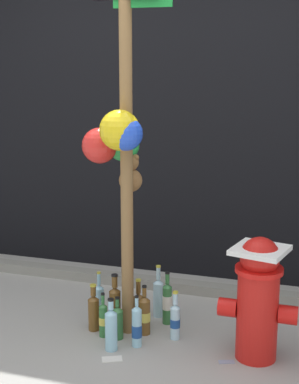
% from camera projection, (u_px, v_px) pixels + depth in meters
% --- Properties ---
extents(ground_plane, '(14.00, 14.00, 0.00)m').
position_uv_depth(ground_plane, '(92.00, 362.00, 3.44)').
color(ground_plane, '#9E9B93').
extents(building_wall, '(10.00, 0.20, 3.23)m').
position_uv_depth(building_wall, '(169.00, 81.00, 4.67)').
color(building_wall, black).
rests_on(building_wall, ground_plane).
extents(curb_strip, '(8.00, 0.12, 0.08)m').
position_uv_depth(curb_strip, '(152.00, 283.00, 4.58)').
color(curb_strip, gray).
rests_on(curb_strip, ground_plane).
extents(memorial_post, '(0.61, 0.50, 2.49)m').
position_uv_depth(memorial_post, '(121.00, 117.00, 3.54)').
color(memorial_post, olive).
rests_on(memorial_post, ground_plane).
extents(fire_hydrant, '(0.47, 0.36, 0.76)m').
position_uv_depth(fire_hydrant, '(258.00, 296.00, 3.41)').
color(fire_hydrant, red).
rests_on(fire_hydrant, ground_plane).
extents(bottle_0, '(0.08, 0.08, 0.34)m').
position_uv_depth(bottle_0, '(144.00, 315.00, 3.77)').
color(bottle_0, brown).
rests_on(bottle_0, ground_plane).
extents(bottle_1, '(0.07, 0.07, 0.32)m').
position_uv_depth(bottle_1, '(94.00, 311.00, 3.83)').
color(bottle_1, brown).
rests_on(bottle_1, ground_plane).
extents(bottle_2, '(0.07, 0.07, 0.34)m').
position_uv_depth(bottle_2, '(137.00, 327.00, 3.61)').
color(bottle_2, '#93CCE0').
rests_on(bottle_2, ground_plane).
extents(bottle_3, '(0.06, 0.06, 0.30)m').
position_uv_depth(bottle_3, '(103.00, 319.00, 3.74)').
color(bottle_3, '#337038').
rests_on(bottle_3, ground_plane).
extents(bottle_4, '(0.07, 0.07, 0.38)m').
position_uv_depth(bottle_4, '(158.00, 296.00, 4.04)').
color(bottle_4, '#B2DBEA').
rests_on(bottle_4, ground_plane).
extents(bottle_5, '(0.08, 0.08, 0.38)m').
position_uv_depth(bottle_5, '(115.00, 306.00, 3.85)').
color(bottle_5, brown).
rests_on(bottle_5, ground_plane).
extents(bottle_6, '(0.07, 0.07, 0.33)m').
position_uv_depth(bottle_6, '(175.00, 320.00, 3.71)').
color(bottle_6, '#B2DBEA').
rests_on(bottle_6, ground_plane).
extents(bottle_7, '(0.08, 0.08, 0.33)m').
position_uv_depth(bottle_7, '(138.00, 308.00, 3.90)').
color(bottle_7, brown).
rests_on(bottle_7, ground_plane).
extents(bottle_8, '(0.07, 0.07, 0.37)m').
position_uv_depth(bottle_8, '(167.00, 302.00, 3.92)').
color(bottle_8, '#337038').
rests_on(bottle_8, ground_plane).
extents(bottle_9, '(0.08, 0.08, 0.34)m').
position_uv_depth(bottle_9, '(111.00, 328.00, 3.56)').
color(bottle_9, '#93CCE0').
rests_on(bottle_9, ground_plane).
extents(bottle_10, '(0.07, 0.07, 0.29)m').
position_uv_depth(bottle_10, '(118.00, 322.00, 3.71)').
color(bottle_10, '#337038').
rests_on(bottle_10, ground_plane).
extents(bottle_11, '(0.07, 0.07, 0.34)m').
position_uv_depth(bottle_11, '(99.00, 300.00, 4.03)').
color(bottle_11, '#93CCE0').
rests_on(bottle_11, ground_plane).
extents(litter_1, '(0.14, 0.12, 0.01)m').
position_uv_depth(litter_1, '(112.00, 359.00, 3.47)').
color(litter_1, silver).
rests_on(litter_1, ground_plane).
extents(litter_2, '(0.11, 0.07, 0.01)m').
position_uv_depth(litter_2, '(227.00, 362.00, 3.44)').
color(litter_2, '#8C99B2').
rests_on(litter_2, ground_plane).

